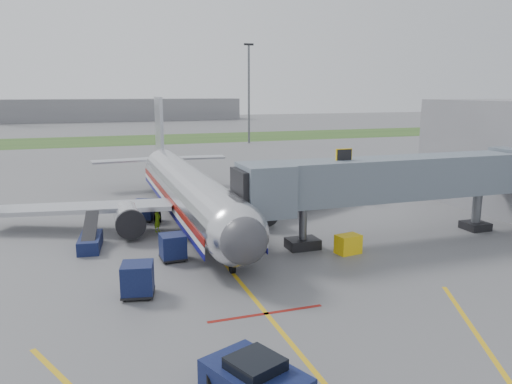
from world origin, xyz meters
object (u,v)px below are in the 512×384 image
object	(u,v)px
pushback_tug	(255,382)
belt_loader	(90,241)
airliner	(188,190)
ramp_worker	(157,220)

from	to	relation	value
pushback_tug	belt_loader	distance (m)	20.88
airliner	ramp_worker	bearing A→B (deg)	-138.31
airliner	pushback_tug	xyz separation A→B (m)	(-2.77, -25.65, -1.98)
airliner	pushback_tug	size ratio (longest dim) A/B	8.10
pushback_tug	ramp_worker	bearing A→B (deg)	90.58
ramp_worker	belt_loader	bearing A→B (deg)	159.88
airliner	pushback_tug	distance (m)	25.88
ramp_worker	pushback_tug	bearing A→B (deg)	-138.37
pushback_tug	ramp_worker	xyz separation A→B (m)	(-0.23, 22.98, 0.28)
belt_loader	pushback_tug	bearing A→B (deg)	-75.34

